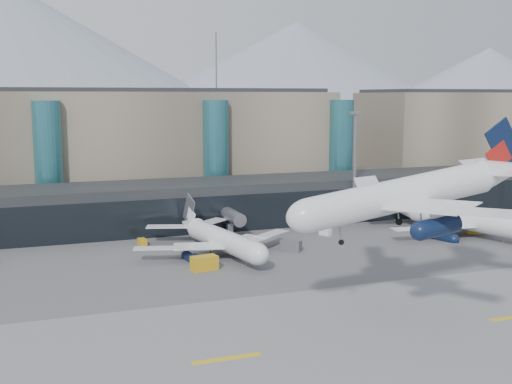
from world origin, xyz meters
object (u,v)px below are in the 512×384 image
Objects in this scene: veh_c at (291,246)px; lightmast_mid at (355,161)px; hero_jet at (424,182)px; veh_b at (142,242)px; jet_parked_mid at (216,231)px; veh_h at (204,263)px; veh_g at (325,232)px; veh_d at (447,222)px; veh_e at (474,229)px; jet_parked_right at (450,212)px.

lightmast_mid is at bearing 81.11° from veh_c.
hero_jet is at bearing -44.02° from veh_c.
lightmast_mid is at bearing -90.72° from veh_b.
jet_parked_mid is 14.67× the size of veh_b.
hero_jet is at bearing -158.06° from veh_b.
hero_jet is 41.10m from veh_h.
veh_g reaches higher than veh_b.
veh_d is (18.89, -9.01, -13.67)m from lightmast_mid.
jet_parked_mid is at bearing 113.27° from veh_d.
veh_c reaches higher than veh_d.
veh_h is (-61.74, -8.51, 0.31)m from veh_e.
veh_c is (-23.62, -19.16, -13.37)m from lightmast_mid.
veh_g is (-11.34, -8.69, -13.71)m from lightmast_mid.
veh_d is at bearing -25.49° from lightmast_mid.
jet_parked_mid is 16.38m from veh_b.
veh_b is 38.10m from veh_g.
veh_e is at bearing 43.68° from veh_c.
veh_c is 20.30m from veh_h.
lightmast_mid is 19.80m from veh_g.
lightmast_mid is 51.36m from veh_b.
veh_d is 1.09× the size of veh_g.
hero_jet reaches higher than veh_g.
veh_b is (-49.25, -4.88, -13.75)m from lightmast_mid.
veh_e reaches higher than veh_b.
veh_d is at bearing 59.64° from veh_g.
veh_b is 22.61m from veh_h.
hero_jet is 61.94m from veh_b.
veh_c reaches higher than veh_e.
jet_parked_mid is at bearing 71.44° from jet_parked_right.
jet_parked_right is at bearing 47.43° from veh_c.
veh_d is at bearing 112.50° from veh_e.
veh_e is at bearing 43.36° from veh_g.
jet_parked_mid is at bearing -161.76° from veh_e.
jet_parked_right is at bearing 173.05° from veh_e.
veh_g is (9.67, 48.59, -17.13)m from hero_jet.
veh_c is at bearing 119.97° from veh_d.
jet_parked_right is 8.58× the size of veh_h.
hero_jet is 56.44m from jet_parked_right.
veh_b is at bearing -170.24° from veh_e.
jet_parked_mid is 13.96× the size of veh_g.
jet_parked_mid reaches higher than veh_h.
hero_jet is at bearing -63.88° from veh_h.
veh_c reaches higher than veh_g.
veh_g is (37.91, -3.80, 0.04)m from veh_b.
jet_parked_mid is at bearing -152.21° from veh_c.
hero_jet is 58.73m from veh_e.
lightmast_mid reaches higher than veh_e.
lightmast_mid is at bearing 24.53° from jet_parked_right.
jet_parked_mid reaches higher than veh_g.
lightmast_mid is at bearing -77.84° from jet_parked_mid.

